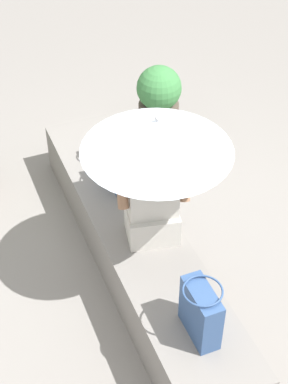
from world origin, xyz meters
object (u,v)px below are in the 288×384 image
object	(u,v)px
magazine	(98,144)
parasol	(157,135)
tote_bag_canvas	(112,145)
handbag_black	(121,168)
planter_far	(159,105)
shoulder_bag_spare	(201,312)
person_seated	(152,192)

from	to	relation	value
magazine	parasol	bearing A→B (deg)	26.16
tote_bag_canvas	handbag_black	bearing A→B (deg)	-6.45
planter_far	magazine	bearing A→B (deg)	-63.20
parasol	shoulder_bag_spare	world-z (taller)	parasol
parasol	tote_bag_canvas	size ratio (longest dim) A/B	2.85
tote_bag_canvas	magazine	size ratio (longest dim) A/B	1.26
person_seated	shoulder_bag_spare	distance (m)	0.87
shoulder_bag_spare	magazine	xyz separation A→B (m)	(-1.99, 0.05, -0.18)
magazine	planter_far	bearing A→B (deg)	142.68
handbag_black	planter_far	world-z (taller)	planter_far
tote_bag_canvas	magazine	world-z (taller)	tote_bag_canvas
shoulder_bag_spare	magazine	bearing A→B (deg)	178.52
handbag_black	tote_bag_canvas	world-z (taller)	handbag_black
parasol	shoulder_bag_spare	distance (m)	1.04
handbag_black	tote_bag_canvas	xyz separation A→B (m)	(-0.30, 0.03, -0.01)
tote_bag_canvas	person_seated	bearing A→B (deg)	-1.63
person_seated	magazine	xyz separation A→B (m)	(-1.14, -0.01, -0.38)
parasol	planter_far	size ratio (longest dim) A/B	1.28
parasol	planter_far	world-z (taller)	parasol
shoulder_bag_spare	planter_far	distance (m)	2.46
person_seated	parasol	size ratio (longest dim) A/B	0.90
parasol	handbag_black	xyz separation A→B (m)	(-0.62, -0.01, -0.69)
parasol	tote_bag_canvas	bearing A→B (deg)	178.46
handbag_black	shoulder_bag_spare	distance (m)	1.40
tote_bag_canvas	shoulder_bag_spare	xyz separation A→B (m)	(1.70, -0.08, 0.01)
parasol	magazine	world-z (taller)	parasol
tote_bag_canvas	planter_far	world-z (taller)	planter_far
shoulder_bag_spare	planter_far	world-z (taller)	planter_far
person_seated	handbag_black	world-z (taller)	person_seated
person_seated	parasol	bearing A→B (deg)	-0.32
person_seated	magazine	bearing A→B (deg)	-179.69
person_seated	handbag_black	distance (m)	0.60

